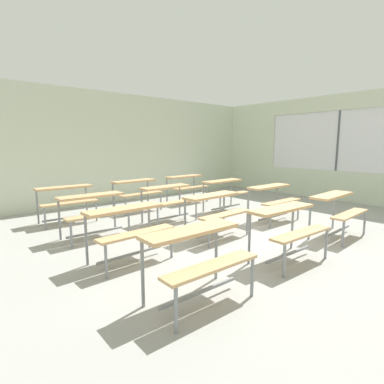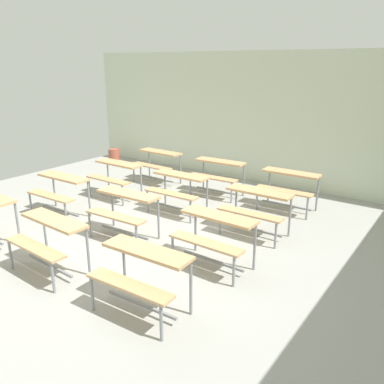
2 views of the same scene
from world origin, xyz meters
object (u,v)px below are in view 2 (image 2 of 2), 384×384
at_px(desk_bench_r1c0, 59,187).
at_px(desk_bench_r2c2, 256,203).
at_px(desk_bench_r3c2, 288,182).
at_px(desk_bench_r2c1, 178,184).
at_px(desk_bench_r2c0, 115,172).
at_px(desk_bench_r0c1, 48,234).
at_px(desk_bench_r3c0, 157,159).
at_px(desk_bench_r3c1, 218,170).
at_px(desk_bench_r0c2, 141,267).
at_px(desk_bench_r1c1, 124,205).
at_px(desk_bench_r1c2, 214,229).
at_px(trash_bin, 114,156).

xyz_separation_m(desk_bench_r1c0, desk_bench_r2c2, (3.36, 1.32, 0.00)).
bearing_deg(desk_bench_r1c0, desk_bench_r3c2, 38.02).
distance_m(desk_bench_r2c1, desk_bench_r3c2, 2.12).
relative_size(desk_bench_r1c0, desk_bench_r2c0, 1.01).
relative_size(desk_bench_r0c1, desk_bench_r3c0, 1.01).
relative_size(desk_bench_r2c1, desk_bench_r3c1, 0.98).
bearing_deg(desk_bench_r2c2, desk_bench_r3c1, 138.35).
relative_size(desk_bench_r0c2, desk_bench_r1c1, 1.00).
height_order(desk_bench_r1c0, desk_bench_r2c1, same).
height_order(desk_bench_r0c1, desk_bench_r2c2, same).
xyz_separation_m(desk_bench_r0c1, desk_bench_r3c0, (-1.59, 4.13, 0.00)).
xyz_separation_m(desk_bench_r0c2, desk_bench_r1c2, (0.10, 1.37, 0.00)).
bearing_deg(desk_bench_r2c0, desk_bench_r3c2, 23.71).
relative_size(desk_bench_r0c1, trash_bin, 2.83).
bearing_deg(desk_bench_r3c0, desk_bench_r2c1, -37.76).
bearing_deg(desk_bench_r1c1, desk_bench_r3c2, 56.58).
bearing_deg(desk_bench_r1c2, desk_bench_r0c2, -93.07).
distance_m(desk_bench_r0c2, desk_bench_r1c2, 1.37).
distance_m(desk_bench_r3c0, desk_bench_r3c2, 3.26).
bearing_deg(desk_bench_r2c2, desk_bench_r1c1, -142.06).
distance_m(desk_bench_r1c2, trash_bin, 6.63).
xyz_separation_m(desk_bench_r2c0, desk_bench_r2c2, (3.29, -0.02, 0.00)).
bearing_deg(desk_bench_r0c1, desk_bench_r1c0, 141.87).
bearing_deg(desk_bench_r0c1, desk_bench_r3c2, 70.62).
xyz_separation_m(desk_bench_r1c1, desk_bench_r1c2, (1.71, 0.01, 0.00)).
xyz_separation_m(desk_bench_r1c1, desk_bench_r3c0, (-1.61, 2.73, 0.00)).
relative_size(desk_bench_r2c2, desk_bench_r3c1, 0.98).
bearing_deg(desk_bench_r2c0, desk_bench_r2c1, 1.68).
bearing_deg(desk_bench_r2c1, desk_bench_r3c0, 139.68).
distance_m(desk_bench_r3c0, trash_bin, 2.45).
bearing_deg(desk_bench_r2c1, trash_bin, 150.68).
height_order(desk_bench_r2c2, desk_bench_r3c0, same).
height_order(desk_bench_r1c0, desk_bench_r3c2, same).
distance_m(desk_bench_r2c1, desk_bench_r2c2, 1.66).
distance_m(desk_bench_r0c1, trash_bin, 6.27).
relative_size(desk_bench_r3c0, trash_bin, 2.81).
distance_m(desk_bench_r0c1, desk_bench_r3c1, 4.15).
height_order(desk_bench_r0c2, desk_bench_r3c2, same).
distance_m(desk_bench_r0c1, desk_bench_r2c2, 3.22).
distance_m(desk_bench_r0c2, desk_bench_r2c0, 4.22).
distance_m(desk_bench_r1c2, desk_bench_r3c0, 4.29).
bearing_deg(desk_bench_r0c2, desk_bench_r2c0, 137.60).
xyz_separation_m(desk_bench_r2c0, desk_bench_r2c1, (1.63, 0.04, 0.00)).
relative_size(desk_bench_r1c0, desk_bench_r2c1, 1.00).
bearing_deg(desk_bench_r3c1, trash_bin, 166.35).
bearing_deg(desk_bench_r2c0, desk_bench_r1c0, -92.64).
xyz_separation_m(desk_bench_r3c1, desk_bench_r3c2, (1.59, 0.01, 0.00)).
height_order(desk_bench_r1c1, desk_bench_r1c2, same).
height_order(desk_bench_r2c0, desk_bench_r2c2, same).
distance_m(desk_bench_r0c2, desk_bench_r1c1, 2.11).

